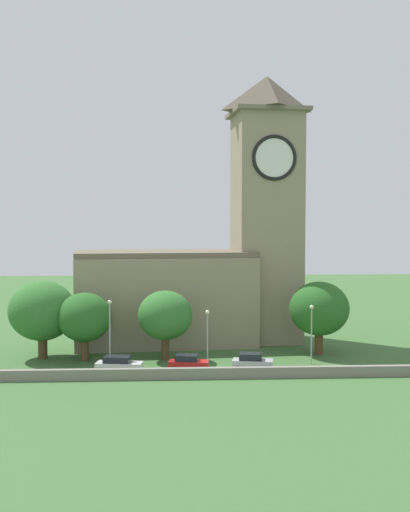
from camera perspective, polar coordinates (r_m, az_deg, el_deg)
name	(u,v)px	position (r m, az deg, el deg)	size (l,w,h in m)	color
ground_plane	(206,344)	(81.95, 0.10, -7.88)	(200.00, 200.00, 0.00)	#3D6633
church	(211,257)	(82.35, 0.52, -0.06)	(29.88, 12.87, 34.29)	gray
quay_barrier	(216,373)	(64.72, 0.95, -10.41)	(53.45, 0.70, 1.11)	gray
car_white	(119,364)	(67.43, -7.71, -9.58)	(5.01, 2.73, 1.78)	silver
car_red	(188,363)	(67.78, -1.51, -9.51)	(4.33, 2.52, 1.71)	red
car_silver	(252,362)	(67.95, 4.23, -9.42)	(4.45, 2.74, 1.87)	silver
streetlamp_west_mid	(110,323)	(68.98, -8.50, -5.94)	(0.44, 0.44, 7.33)	#9EA0A5
streetlamp_central	(207,328)	(69.30, 0.22, -6.45)	(0.44, 0.44, 6.10)	#9EA0A5
streetlamp_east_mid	(312,324)	(71.14, 9.50, -6.04)	(0.44, 0.44, 6.54)	#9EA0A5
tree_by_tower	(165,315)	(72.28, -3.58, -5.32)	(6.18, 6.18, 7.88)	brown
tree_riverside_west	(85,317)	(72.91, -10.71, -5.41)	(6.11, 6.11, 7.70)	brown
tree_riverside_east	(319,309)	(76.23, 10.16, -4.66)	(7.03, 7.03, 8.59)	brown
tree_churchyard	(42,311)	(75.20, -14.34, -4.77)	(7.60, 7.60, 8.92)	brown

